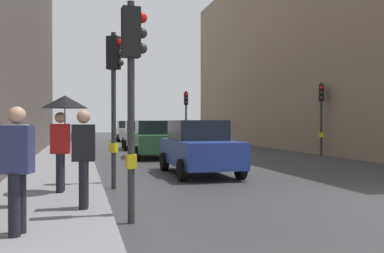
{
  "coord_description": "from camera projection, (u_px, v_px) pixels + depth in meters",
  "views": [
    {
      "loc": [
        -6.25,
        -7.63,
        1.73
      ],
      "look_at": [
        -1.62,
        9.98,
        1.5
      ],
      "focal_mm": 40.06,
      "sensor_mm": 36.0,
      "label": 1
    }
  ],
  "objects": [
    {
      "name": "traffic_light_far_median",
      "position": [
        186.0,
        108.0,
        28.86
      ],
      "size": [
        0.25,
        0.43,
        3.77
      ],
      "color": "#2D2D2D",
      "rests_on": "ground"
    },
    {
      "name": "car_silver_hatchback",
      "position": [
        139.0,
        135.0,
        26.61
      ],
      "size": [
        2.17,
        4.28,
        1.76
      ],
      "color": "#BCBCC1",
      "rests_on": "ground"
    },
    {
      "name": "car_green_estate",
      "position": [
        154.0,
        139.0,
        20.23
      ],
      "size": [
        2.19,
        4.29,
        1.76
      ],
      "color": "#2D6038",
      "rests_on": "ground"
    },
    {
      "name": "car_white_compact",
      "position": [
        128.0,
        131.0,
        37.05
      ],
      "size": [
        2.03,
        4.2,
        1.76
      ],
      "color": "silver",
      "rests_on": "ground"
    },
    {
      "name": "pedestrian_with_umbrella",
      "position": [
        63.0,
        116.0,
        9.47
      ],
      "size": [
        1.0,
        1.0,
        2.14
      ],
      "color": "black",
      "rests_on": "sidewalk_kerb"
    },
    {
      "name": "car_blue_van",
      "position": [
        199.0,
        147.0,
        13.92
      ],
      "size": [
        2.02,
        4.2,
        1.76
      ],
      "color": "navy",
      "rests_on": "ground"
    },
    {
      "name": "traffic_light_mid_street",
      "position": [
        321.0,
        105.0,
        21.29
      ],
      "size": [
        0.35,
        0.45,
        3.66
      ],
      "color": "#2D2D2D",
      "rests_on": "ground"
    },
    {
      "name": "pedestrian_in_dark_coat",
      "position": [
        84.0,
        154.0,
        7.69
      ],
      "size": [
        0.42,
        0.36,
        1.77
      ],
      "color": "black",
      "rests_on": "sidewalk_kerb"
    },
    {
      "name": "pedestrian_with_grey_backpack",
      "position": [
        14.0,
        162.0,
        5.88
      ],
      "size": [
        0.65,
        0.42,
        1.77
      ],
      "color": "black",
      "rests_on": "sidewalk_kerb"
    },
    {
      "name": "building_facade_right",
      "position": [
        353.0,
        52.0,
        28.99
      ],
      "size": [
        12.0,
        33.46,
        12.84
      ],
      "primitive_type": "cube",
      "color": "gray",
      "rests_on": "ground"
    },
    {
      "name": "traffic_light_near_right",
      "position": [
        114.0,
        81.0,
        10.89
      ],
      "size": [
        0.44,
        0.37,
        3.99
      ],
      "color": "#2D2D2D",
      "rests_on": "ground"
    },
    {
      "name": "pedestrian_with_black_backpack",
      "position": [
        13.0,
        152.0,
        7.84
      ],
      "size": [
        0.63,
        0.36,
        1.77
      ],
      "color": "black",
      "rests_on": "sidewalk_kerb"
    },
    {
      "name": "traffic_light_near_left",
      "position": [
        132.0,
        71.0,
        7.21
      ],
      "size": [
        0.44,
        0.26,
        3.74
      ],
      "color": "#2D2D2D",
      "rests_on": "ground"
    },
    {
      "name": "sidewalk_kerb",
      "position": [
        56.0,
        175.0,
        13.02
      ],
      "size": [
        2.51,
        40.0,
        0.16
      ],
      "primitive_type": "cube",
      "color": "gray",
      "rests_on": "ground"
    }
  ]
}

